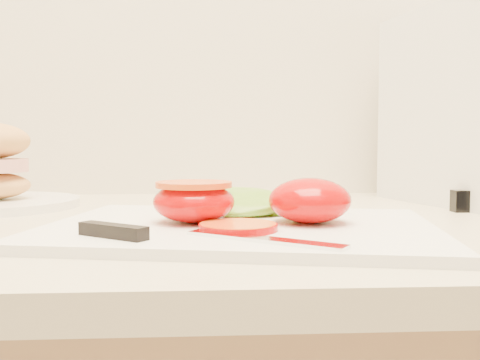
{
  "coord_description": "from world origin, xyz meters",
  "views": [
    {
      "loc": [
        -0.19,
        1.01,
        1.02
      ],
      "look_at": [
        -0.15,
        1.58,
        0.99
      ],
      "focal_mm": 40.0,
      "sensor_mm": 36.0,
      "label": 1
    }
  ],
  "objects": [
    {
      "name": "appliance",
      "position": [
        0.24,
        1.83,
        1.08
      ],
      "size": [
        0.26,
        0.29,
        0.3
      ],
      "primitive_type": "cube",
      "rotation": [
        0.0,
        0.0,
        0.26
      ],
      "color": "silver",
      "rests_on": "counter"
    },
    {
      "name": "tomato_half_cut",
      "position": [
        -0.2,
        1.58,
        0.96
      ],
      "size": [
        0.09,
        0.09,
        0.04
      ],
      "color": "#D30505",
      "rests_on": "cutting_board"
    },
    {
      "name": "knife",
      "position": [
        -0.22,
        1.48,
        0.94
      ],
      "size": [
        0.23,
        0.1,
        0.01
      ],
      "rotation": [
        0.0,
        0.0,
        -0.62
      ],
      "color": "silver",
      "rests_on": "cutting_board"
    },
    {
      "name": "lettuce_leaf_1",
      "position": [
        -0.1,
        1.65,
        0.95
      ],
      "size": [
        0.1,
        0.08,
        0.02
      ],
      "primitive_type": "ellipsoid",
      "rotation": [
        0.0,
        0.0,
        -0.02
      ],
      "color": "#69A02A",
      "rests_on": "cutting_board"
    },
    {
      "name": "lettuce_leaf_0",
      "position": [
        -0.15,
        1.65,
        0.95
      ],
      "size": [
        0.16,
        0.15,
        0.03
      ],
      "primitive_type": "ellipsoid",
      "rotation": [
        0.0,
        0.0,
        -0.53
      ],
      "color": "#69A02A",
      "rests_on": "cutting_board"
    },
    {
      "name": "tomato_slice_0",
      "position": [
        -0.16,
        1.52,
        0.94
      ],
      "size": [
        0.07,
        0.07,
        0.01
      ],
      "primitive_type": "cylinder",
      "color": "orange",
      "rests_on": "cutting_board"
    },
    {
      "name": "cutting_board",
      "position": [
        -0.15,
        1.57,
        0.94
      ],
      "size": [
        0.45,
        0.36,
        0.01
      ],
      "primitive_type": "cube",
      "rotation": [
        0.0,
        0.0,
        -0.19
      ],
      "color": "white",
      "rests_on": "counter"
    },
    {
      "name": "tomato_half_dome",
      "position": [
        -0.08,
        1.57,
        0.96
      ],
      "size": [
        0.09,
        0.09,
        0.05
      ],
      "primitive_type": "ellipsoid",
      "color": "#D30505",
      "rests_on": "cutting_board"
    }
  ]
}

